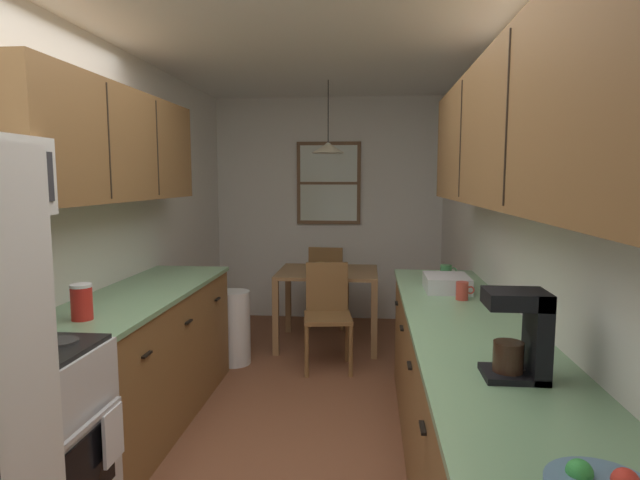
{
  "coord_description": "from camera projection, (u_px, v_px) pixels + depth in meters",
  "views": [
    {
      "loc": [
        0.48,
        -2.39,
        1.63
      ],
      "look_at": [
        0.11,
        1.46,
        1.17
      ],
      "focal_mm": 29.22,
      "sensor_mm": 36.0,
      "label": 1
    }
  ],
  "objects": [
    {
      "name": "counter_right",
      "position": [
        472.0,
        416.0,
        2.6
      ],
      "size": [
        0.64,
        3.32,
        0.9
      ],
      "color": "brown",
      "rests_on": "ground"
    },
    {
      "name": "dish_rack",
      "position": [
        447.0,
        283.0,
        3.4
      ],
      "size": [
        0.28,
        0.34,
        0.1
      ],
      "primitive_type": "cube",
      "color": "silver",
      "rests_on": "counter_right"
    },
    {
      "name": "wall_right",
      "position": [
        506.0,
        235.0,
        3.31
      ],
      "size": [
        0.1,
        9.0,
        2.55
      ],
      "primitive_type": "cube",
      "color": "white",
      "rests_on": "ground"
    },
    {
      "name": "table_serving_bowl",
      "position": [
        320.0,
        266.0,
        5.16
      ],
      "size": [
        0.16,
        0.16,
        0.06
      ],
      "primitive_type": "cylinder",
      "color": "#E0D14C",
      "rests_on": "dining_table"
    },
    {
      "name": "coffee_maker",
      "position": [
        524.0,
        333.0,
        1.89
      ],
      "size": [
        0.22,
        0.18,
        0.33
      ],
      "color": "black",
      "rests_on": "counter_right"
    },
    {
      "name": "ceiling_slab",
      "position": [
        295.0,
        26.0,
        3.29
      ],
      "size": [
        4.4,
        9.0,
        0.08
      ],
      "primitive_type": "cube",
      "color": "white"
    },
    {
      "name": "dining_chair_near",
      "position": [
        327.0,
        310.0,
        4.5
      ],
      "size": [
        0.45,
        0.45,
        0.9
      ],
      "color": "brown",
      "rests_on": "ground"
    },
    {
      "name": "pendant_light",
      "position": [
        328.0,
        148.0,
        4.94
      ],
      "size": [
        0.32,
        0.32,
        0.68
      ],
      "color": "black"
    },
    {
      "name": "back_window",
      "position": [
        329.0,
        183.0,
        5.95
      ],
      "size": [
        0.73,
        0.05,
        0.94
      ],
      "color": "brown"
    },
    {
      "name": "upper_cabinets_left",
      "position": [
        111.0,
        145.0,
        3.26
      ],
      "size": [
        0.33,
        2.03,
        0.7
      ],
      "color": "brown"
    },
    {
      "name": "ground_plane",
      "position": [
        298.0,
        416.0,
        3.59
      ],
      "size": [
        12.0,
        12.0,
        0.0
      ],
      "primitive_type": "plane",
      "color": "brown"
    },
    {
      "name": "trash_bin",
      "position": [
        234.0,
        328.0,
        4.59
      ],
      "size": [
        0.29,
        0.29,
        0.65
      ],
      "primitive_type": "cylinder",
      "color": "white",
      "rests_on": "ground"
    },
    {
      "name": "upper_cabinets_right",
      "position": [
        515.0,
        131.0,
        2.37
      ],
      "size": [
        0.33,
        3.0,
        0.69
      ],
      "color": "brown"
    },
    {
      "name": "stove_range",
      "position": [
        16.0,
        455.0,
        2.19
      ],
      "size": [
        0.66,
        0.6,
        1.1
      ],
      "color": "silver",
      "rests_on": "ground"
    },
    {
      "name": "dining_chair_far",
      "position": [
        327.0,
        282.0,
        5.71
      ],
      "size": [
        0.44,
        0.44,
        0.9
      ],
      "color": "brown",
      "rests_on": "ground"
    },
    {
      "name": "counter_left",
      "position": [
        144.0,
        357.0,
        3.46
      ],
      "size": [
        0.64,
        1.95,
        0.9
      ],
      "color": "brown",
      "rests_on": "ground"
    },
    {
      "name": "dish_towel",
      "position": [
        113.0,
        435.0,
        2.3
      ],
      "size": [
        0.02,
        0.16,
        0.24
      ],
      "primitive_type": "cube",
      "color": "white"
    },
    {
      "name": "storage_canister",
      "position": [
        82.0,
        302.0,
        2.69
      ],
      "size": [
        0.11,
        0.11,
        0.19
      ],
      "color": "red",
      "rests_on": "counter_left"
    },
    {
      "name": "dining_table",
      "position": [
        328.0,
        282.0,
        5.09
      ],
      "size": [
        0.96,
        0.8,
        0.74
      ],
      "color": "olive",
      "rests_on": "ground"
    },
    {
      "name": "mug_spare",
      "position": [
        462.0,
        291.0,
        3.14
      ],
      "size": [
        0.11,
        0.07,
        0.11
      ],
      "color": "#BF3F33",
      "rests_on": "counter_right"
    },
    {
      "name": "wall_back",
      "position": [
        328.0,
        209.0,
        6.06
      ],
      "size": [
        4.4,
        0.1,
        2.55
      ],
      "primitive_type": "cube",
      "color": "white",
      "rests_on": "ground"
    },
    {
      "name": "mug_by_coffeemaker",
      "position": [
        446.0,
        271.0,
        3.86
      ],
      "size": [
        0.12,
        0.08,
        0.09
      ],
      "color": "#3F7F4C",
      "rests_on": "counter_right"
    },
    {
      "name": "wall_left",
      "position": [
        102.0,
        231.0,
        3.57
      ],
      "size": [
        0.1,
        9.0,
        2.55
      ],
      "primitive_type": "cube",
      "color": "white",
      "rests_on": "ground"
    }
  ]
}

